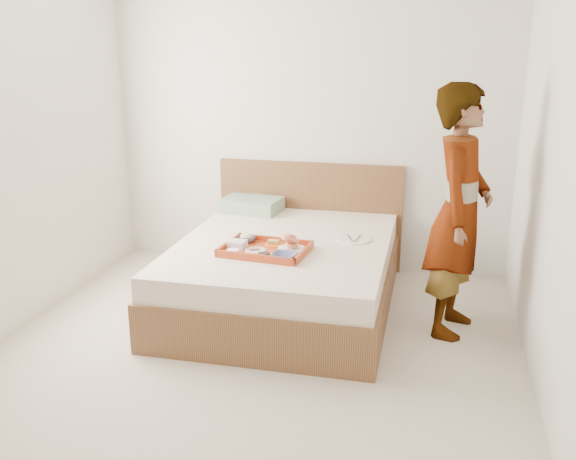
# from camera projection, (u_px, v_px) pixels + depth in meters

# --- Properties ---
(ground) EXTENTS (3.50, 4.00, 0.01)m
(ground) POSITION_uv_depth(u_px,v_px,m) (244.00, 368.00, 3.95)
(ground) COLOR beige
(ground) RESTS_ON ground
(wall_back) EXTENTS (3.50, 0.01, 2.60)m
(wall_back) POSITION_uv_depth(u_px,v_px,m) (308.00, 122.00, 5.44)
(wall_back) COLOR silver
(wall_back) RESTS_ON ground
(wall_front) EXTENTS (3.50, 0.01, 2.60)m
(wall_front) POSITION_uv_depth(u_px,v_px,m) (20.00, 301.00, 1.71)
(wall_front) COLOR silver
(wall_front) RESTS_ON ground
(wall_right) EXTENTS (0.01, 4.00, 2.60)m
(wall_right) POSITION_uv_depth(u_px,v_px,m) (567.00, 180.00, 3.19)
(wall_right) COLOR silver
(wall_right) RESTS_ON ground
(bed) EXTENTS (1.65, 2.00, 0.53)m
(bed) POSITION_uv_depth(u_px,v_px,m) (285.00, 274.00, 4.80)
(bed) COLOR brown
(bed) RESTS_ON ground
(headboard) EXTENTS (1.65, 0.06, 0.95)m
(headboard) POSITION_uv_depth(u_px,v_px,m) (310.00, 215.00, 5.64)
(headboard) COLOR brown
(headboard) RESTS_ON ground
(pillow) EXTENTS (0.54, 0.40, 0.12)m
(pillow) POSITION_uv_depth(u_px,v_px,m) (252.00, 205.00, 5.52)
(pillow) COLOR #9DAE99
(pillow) RESTS_ON bed
(tray) EXTENTS (0.64, 0.49, 0.05)m
(tray) POSITION_uv_depth(u_px,v_px,m) (265.00, 249.00, 4.46)
(tray) COLOR #B33A10
(tray) RESTS_ON bed
(prawn_plate) EXTENTS (0.23, 0.23, 0.01)m
(prawn_plate) POSITION_uv_depth(u_px,v_px,m) (292.00, 249.00, 4.47)
(prawn_plate) COLOR white
(prawn_plate) RESTS_ON tray
(navy_bowl_big) EXTENTS (0.18, 0.18, 0.04)m
(navy_bowl_big) POSITION_uv_depth(u_px,v_px,m) (284.00, 256.00, 4.28)
(navy_bowl_big) COLOR #131748
(navy_bowl_big) RESTS_ON tray
(sauce_dish) EXTENTS (0.09, 0.09, 0.03)m
(sauce_dish) POSITION_uv_depth(u_px,v_px,m) (264.00, 256.00, 4.30)
(sauce_dish) COLOR black
(sauce_dish) RESTS_ON tray
(meat_plate) EXTENTS (0.16, 0.16, 0.01)m
(meat_plate) POSITION_uv_depth(u_px,v_px,m) (255.00, 250.00, 4.44)
(meat_plate) COLOR white
(meat_plate) RESTS_ON tray
(bread_plate) EXTENTS (0.16, 0.16, 0.01)m
(bread_plate) POSITION_uv_depth(u_px,v_px,m) (275.00, 244.00, 4.58)
(bread_plate) COLOR orange
(bread_plate) RESTS_ON tray
(salad_bowl) EXTENTS (0.14, 0.14, 0.04)m
(salad_bowl) POSITION_uv_depth(u_px,v_px,m) (247.00, 239.00, 4.65)
(salad_bowl) COLOR #131748
(salad_bowl) RESTS_ON tray
(plastic_tub) EXTENTS (0.13, 0.11, 0.05)m
(plastic_tub) POSITION_uv_depth(u_px,v_px,m) (237.00, 244.00, 4.51)
(plastic_tub) COLOR silver
(plastic_tub) RESTS_ON tray
(cheese_round) EXTENTS (0.09, 0.09, 0.03)m
(cheese_round) POSITION_uv_depth(u_px,v_px,m) (233.00, 252.00, 4.39)
(cheese_round) COLOR white
(cheese_round) RESTS_ON tray
(dinner_plate) EXTENTS (0.27, 0.27, 0.01)m
(dinner_plate) POSITION_uv_depth(u_px,v_px,m) (354.00, 239.00, 4.74)
(dinner_plate) COLOR white
(dinner_plate) RESTS_ON bed
(person) EXTENTS (0.54, 0.71, 1.73)m
(person) POSITION_uv_depth(u_px,v_px,m) (459.00, 212.00, 4.25)
(person) COLOR #EFE3D0
(person) RESTS_ON ground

